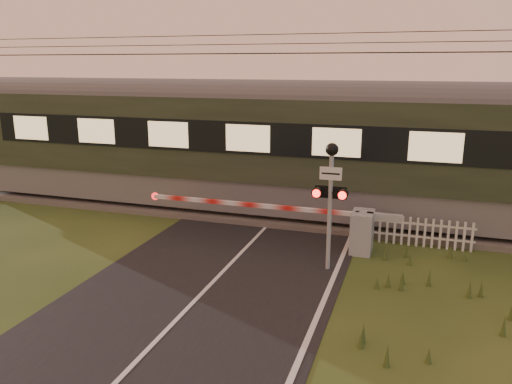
% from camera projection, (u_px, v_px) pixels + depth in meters
% --- Properties ---
extents(ground, '(160.00, 160.00, 0.00)m').
position_uv_depth(ground, '(206.00, 290.00, 11.73)').
color(ground, '#263C17').
rests_on(ground, ground).
extents(road, '(6.00, 140.00, 0.03)m').
position_uv_depth(road, '(202.00, 294.00, 11.50)').
color(road, black).
rests_on(road, ground).
extents(track_bed, '(140.00, 3.40, 0.39)m').
position_uv_depth(track_bed, '(279.00, 212.00, 17.70)').
color(track_bed, '#47423D').
rests_on(track_bed, ground).
extents(overhead_wires, '(120.00, 0.62, 0.62)m').
position_uv_depth(overhead_wires, '(281.00, 46.00, 16.28)').
color(overhead_wires, black).
rests_on(overhead_wires, ground).
extents(boom_gate, '(7.70, 0.91, 1.21)m').
position_uv_depth(boom_gate, '(348.00, 228.00, 14.10)').
color(boom_gate, gray).
rests_on(boom_gate, ground).
extents(crossing_signal, '(0.84, 0.35, 3.30)m').
position_uv_depth(crossing_signal, '(331.00, 184.00, 12.37)').
color(crossing_signal, gray).
rests_on(crossing_signal, ground).
extents(picket_fence, '(3.17, 0.07, 0.86)m').
position_uv_depth(picket_fence, '(417.00, 232.00, 14.46)').
color(picket_fence, silver).
rests_on(picket_fence, ground).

